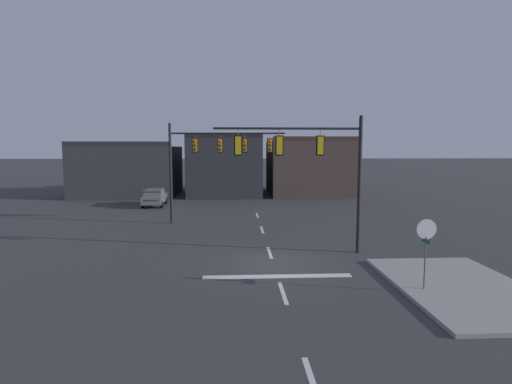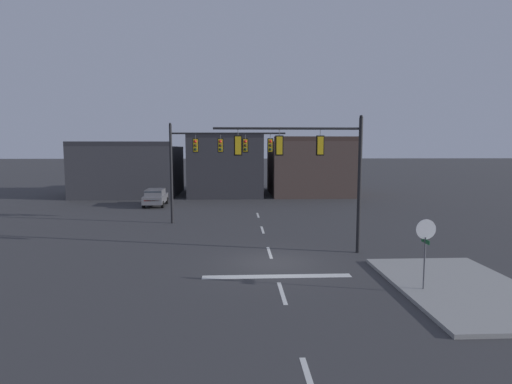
{
  "view_description": "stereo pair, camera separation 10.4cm",
  "coord_description": "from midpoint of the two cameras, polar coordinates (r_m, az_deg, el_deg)",
  "views": [
    {
      "loc": [
        -1.78,
        -18.83,
        5.47
      ],
      "look_at": [
        -0.67,
        2.98,
        3.11
      ],
      "focal_mm": 28.47,
      "sensor_mm": 36.0,
      "label": 1
    },
    {
      "loc": [
        -1.68,
        -18.84,
        5.47
      ],
      "look_at": [
        -0.67,
        2.98,
        3.11
      ],
      "focal_mm": 28.47,
      "sensor_mm": 36.0,
      "label": 2
    }
  ],
  "objects": [
    {
      "name": "sidewalk_near_corner",
      "position": [
        18.05,
        27.15,
        -11.92
      ],
      "size": [
        5.0,
        8.0,
        0.15
      ],
      "primitive_type": "cube",
      "color": "gray",
      "rests_on": "ground"
    },
    {
      "name": "ground_plane",
      "position": [
        19.69,
        2.53,
        -9.97
      ],
      "size": [
        400.0,
        400.0,
        0.0
      ],
      "primitive_type": "plane",
      "color": "#353538"
    },
    {
      "name": "stop_sign",
      "position": [
        16.59,
        22.88,
        -5.88
      ],
      "size": [
        0.76,
        0.64,
        2.83
      ],
      "color": "#56565B",
      "rests_on": "ground"
    },
    {
      "name": "car_lot_nearside",
      "position": [
        39.77,
        -13.87,
        -0.68
      ],
      "size": [
        2.04,
        4.51,
        1.61
      ],
      "color": "slate",
      "rests_on": "ground"
    },
    {
      "name": "signal_mast_near_side",
      "position": [
        21.04,
        8.25,
        4.58
      ],
      "size": [
        7.63,
        0.36,
        7.16
      ],
      "color": "black",
      "rests_on": "ground"
    },
    {
      "name": "stop_bar_paint",
      "position": [
        17.78,
        3.13,
        -11.74
      ],
      "size": [
        6.4,
        0.5,
        0.01
      ],
      "primitive_type": "cube",
      "color": "silver",
      "rests_on": "ground"
    },
    {
      "name": "signal_mast_far_side",
      "position": [
        29.52,
        -6.37,
        5.37
      ],
      "size": [
        8.35,
        0.7,
        7.29
      ],
      "color": "black",
      "rests_on": "ground"
    },
    {
      "name": "lane_centreline",
      "position": [
        21.61,
        2.05,
        -8.49
      ],
      "size": [
        0.16,
        26.4,
        0.01
      ],
      "color": "silver",
      "rests_on": "ground"
    },
    {
      "name": "building_row",
      "position": [
        48.82,
        -4.95,
        3.36
      ],
      "size": [
        31.23,
        12.55,
        7.09
      ],
      "color": "#38383D",
      "rests_on": "ground"
    }
  ]
}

